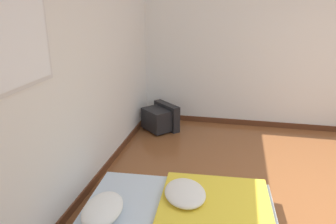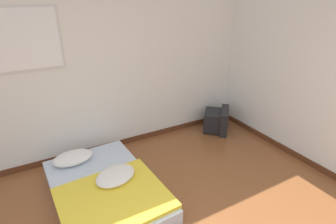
% 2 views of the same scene
% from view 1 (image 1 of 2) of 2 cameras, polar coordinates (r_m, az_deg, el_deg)
% --- Properties ---
extents(wall_back, '(7.66, 0.08, 2.60)m').
position_cam_1_polar(wall_back, '(3.14, -17.71, 5.04)').
color(wall_back, white).
rests_on(wall_back, ground_plane).
extents(wall_right, '(0.08, 8.12, 2.60)m').
position_cam_1_polar(wall_right, '(5.52, 26.50, 9.69)').
color(wall_right, white).
rests_on(wall_right, ground_plane).
extents(mattress_bed, '(1.22, 1.79, 0.34)m').
position_cam_1_polar(mattress_bed, '(3.13, 1.96, -17.66)').
color(mattress_bed, silver).
rests_on(mattress_bed, ground_plane).
extents(crt_tv, '(0.64, 0.65, 0.42)m').
position_cam_1_polar(crt_tv, '(5.23, -1.31, -1.06)').
color(crt_tv, black).
rests_on(crt_tv, ground_plane).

